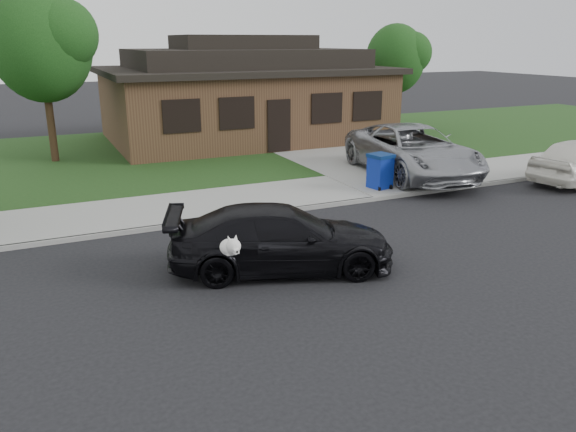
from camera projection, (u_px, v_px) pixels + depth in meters
name	position (u px, v px, depth m)	size (l,w,h in m)	color
ground	(315.00, 261.00, 12.10)	(120.00, 120.00, 0.00)	black
sidewalk	(237.00, 201.00, 16.42)	(60.00, 3.00, 0.12)	gray
curb	(255.00, 215.00, 15.12)	(60.00, 0.12, 0.12)	gray
lawn	(172.00, 153.00, 23.35)	(60.00, 13.00, 0.13)	#193814
driveway	(333.00, 154.00, 23.14)	(4.50, 13.00, 0.14)	gray
sedan	(281.00, 239.00, 11.48)	(4.96, 3.23, 1.34)	black
minivan	(413.00, 151.00, 19.04)	(2.78, 6.02, 1.67)	#9FA0A6
recycling_bin	(380.00, 171.00, 17.42)	(0.77, 0.77, 1.09)	#0E279C
house	(244.00, 95.00, 26.06)	(12.60, 8.60, 4.65)	#422B1C
tree_0	(46.00, 42.00, 20.20)	(3.78, 3.60, 6.34)	#332114
tree_1	(399.00, 58.00, 28.30)	(3.15, 3.00, 5.25)	#332114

